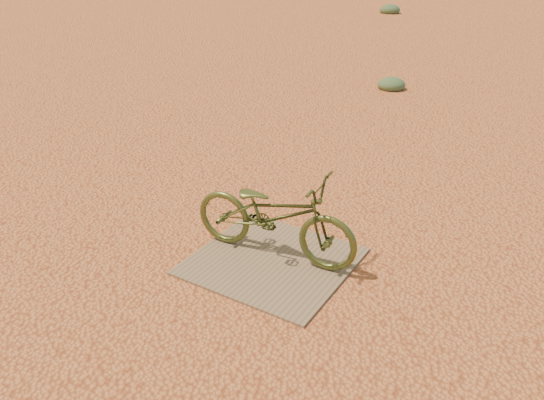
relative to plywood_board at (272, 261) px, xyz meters
The scene contains 5 objects.
ground 0.41m from the plywood_board, 28.71° to the left, with size 120.00×120.00×0.00m, color #C37745.
plywood_board is the anchor object (origin of this frame).
bicycle 0.44m from the plywood_board, 110.33° to the left, with size 0.55×1.58×0.83m, color #435024.
kale_a 6.54m from the plywood_board, 100.86° to the left, with size 0.53×0.53×0.29m, color #496444.
kale_c 17.91m from the plywood_board, 107.01° to the left, with size 0.78×0.78×0.43m, color #496444.
Camera 1 is at (1.79, -3.67, 2.68)m, focal length 35.00 mm.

